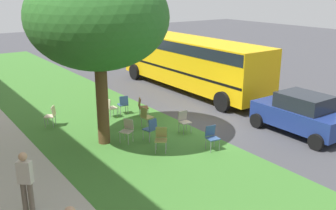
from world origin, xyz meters
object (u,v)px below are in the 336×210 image
at_px(street_tree, 98,18).
at_px(chair_3, 142,106).
at_px(chair_2, 184,120).
at_px(pedestrian_0, 26,180).
at_px(school_bus, 190,59).
at_px(chair_6, 212,136).
at_px(chair_7, 151,128).
at_px(chair_4, 51,114).
at_px(chair_9, 146,116).
at_px(chair_1, 110,106).
at_px(parked_car, 300,114).
at_px(chair_5, 127,129).
at_px(chair_8, 123,103).
at_px(chair_0, 161,137).

relative_size(street_tree, chair_3, 7.31).
bearing_deg(chair_2, pedestrian_0, 107.98).
distance_m(chair_2, school_bus, 6.80).
bearing_deg(chair_6, chair_2, -6.92).
bearing_deg(school_bus, chair_7, 130.44).
height_order(street_tree, chair_4, street_tree).
xyz_separation_m(chair_4, chair_9, (-2.43, -3.13, 0.00)).
xyz_separation_m(chair_1, parked_car, (-6.10, -5.22, 0.32)).
height_order(chair_6, pedestrian_0, pedestrian_0).
bearing_deg(chair_3, street_tree, 122.04).
bearing_deg(chair_9, parked_car, -131.61).
height_order(chair_5, school_bus, school_bus).
distance_m(chair_7, school_bus, 7.88).
bearing_deg(chair_3, chair_6, -178.09).
distance_m(chair_1, chair_8, 0.71).
distance_m(chair_8, school_bus, 5.63).
xyz_separation_m(chair_2, chair_3, (2.58, 0.38, 0.00)).
relative_size(parked_car, pedestrian_0, 2.19).
relative_size(chair_2, chair_9, 1.00).
bearing_deg(chair_1, parked_car, -139.41).
bearing_deg(parked_car, chair_7, 61.73).
relative_size(chair_7, chair_8, 1.00).
xyz_separation_m(chair_3, pedestrian_0, (-4.79, 6.41, 0.41)).
height_order(chair_0, chair_5, same).
distance_m(chair_2, pedestrian_0, 7.15).
bearing_deg(chair_6, chair_9, 12.77).
height_order(chair_4, chair_7, same).
xyz_separation_m(chair_1, chair_7, (-3.30, -0.02, 0.00)).
bearing_deg(pedestrian_0, chair_7, -66.87).
bearing_deg(chair_0, chair_9, -19.83).
bearing_deg(chair_4, chair_1, -99.54).
bearing_deg(chair_8, chair_7, 168.48).
height_order(chair_1, chair_6, same).
distance_m(street_tree, chair_4, 5.08).
distance_m(chair_1, parked_car, 8.04).
xyz_separation_m(chair_2, school_bus, (5.07, -4.35, 1.24)).
height_order(chair_0, school_bus, school_bus).
xyz_separation_m(chair_0, chair_1, (4.33, -0.22, 0.00)).
relative_size(chair_3, chair_5, 1.00).
height_order(chair_6, chair_8, same).
relative_size(chair_2, chair_8, 1.00).
bearing_deg(school_bus, chair_5, 124.63).
bearing_deg(chair_4, chair_0, -154.22).
height_order(chair_3, chair_9, same).
height_order(chair_8, pedestrian_0, pedestrian_0).
bearing_deg(chair_6, chair_0, 59.83).
bearing_deg(school_bus, chair_1, 106.41).
bearing_deg(chair_7, chair_5, 62.28).
xyz_separation_m(chair_3, chair_4, (1.16, 3.72, 0.00)).
distance_m(chair_4, chair_6, 6.86).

